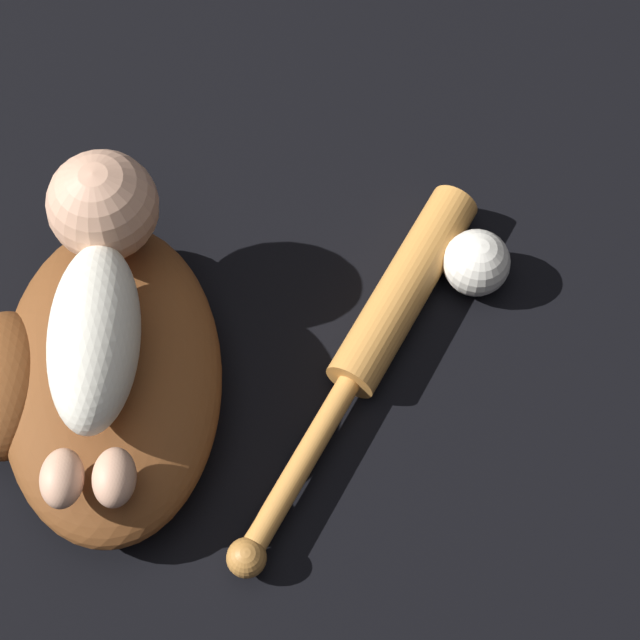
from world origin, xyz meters
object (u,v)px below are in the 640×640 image
(baseball_bat, at_px, (382,326))
(baseball, at_px, (478,266))
(baseball_glove, at_px, (93,378))
(baby_figure, at_px, (98,285))

(baseball_bat, height_order, baseball, baseball)
(baseball_glove, xyz_separation_m, baby_figure, (0.05, -0.04, 0.10))
(baby_figure, bearing_deg, baseball, -102.92)
(baseball, bearing_deg, baby_figure, 77.08)
(baseball_glove, height_order, baby_figure, baby_figure)
(baby_figure, height_order, baseball, baby_figure)
(baseball_glove, distance_m, baby_figure, 0.12)
(baseball, bearing_deg, baseball_glove, 83.99)
(baseball_glove, relative_size, baseball, 5.62)
(baseball_bat, bearing_deg, baseball_glove, 78.20)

